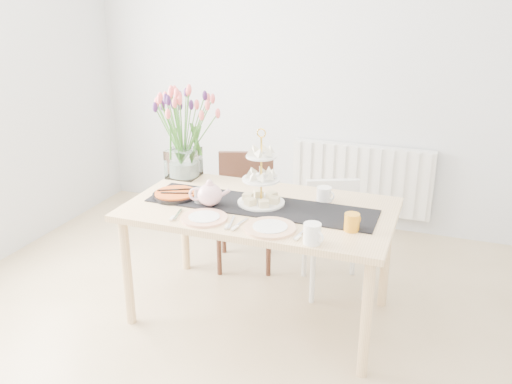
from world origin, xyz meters
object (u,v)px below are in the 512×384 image
(mug_grey, at_px, (201,196))
(chair_white, at_px, (334,228))
(mug_white, at_px, (312,234))
(plate_right, at_px, (270,228))
(plate_left, at_px, (204,218))
(radiator, at_px, (361,179))
(chair_brown, at_px, (246,201))
(tulip_vase, at_px, (182,120))
(tart_tin, at_px, (176,195))
(teapot, at_px, (210,195))
(cake_stand, at_px, (261,186))
(mug_orange, at_px, (352,222))
(cream_jug, at_px, (324,194))
(dining_table, at_px, (260,218))

(mug_grey, bearing_deg, chair_white, 41.21)
(chair_white, bearing_deg, mug_white, -109.25)
(plate_right, bearing_deg, mug_grey, 157.26)
(plate_left, distance_m, plate_right, 0.40)
(mug_grey, bearing_deg, radiator, 66.87)
(chair_brown, height_order, mug_white, mug_white)
(tulip_vase, height_order, tart_tin, tulip_vase)
(chair_brown, distance_m, tulip_vase, 0.82)
(chair_brown, height_order, mug_grey, mug_grey)
(chair_brown, relative_size, teapot, 3.47)
(teapot, bearing_deg, mug_white, -36.88)
(mug_white, bearing_deg, plate_left, -156.26)
(cake_stand, distance_m, mug_orange, 0.62)
(cream_jug, relative_size, plate_left, 0.34)
(tulip_vase, xyz_separation_m, teapot, (0.41, -0.45, -0.33))
(mug_white, bearing_deg, cake_stand, 167.56)
(cream_jug, xyz_separation_m, mug_white, (0.08, -0.60, 0.01))
(dining_table, relative_size, mug_grey, 16.65)
(teapot, height_order, mug_orange, teapot)
(cake_stand, distance_m, mug_white, 0.60)
(mug_white, relative_size, plate_right, 0.38)
(mug_orange, bearing_deg, cream_jug, 61.64)
(tulip_vase, relative_size, plate_right, 2.53)
(cream_jug, distance_m, plate_right, 0.54)
(teapot, relative_size, mug_orange, 2.44)
(chair_brown, relative_size, cream_jug, 9.15)
(tart_tin, bearing_deg, radiator, 61.12)
(tart_tin, bearing_deg, plate_right, -19.45)
(tulip_vase, distance_m, tart_tin, 0.56)
(radiator, distance_m, tart_tin, 1.90)
(radiator, bearing_deg, plate_left, -107.18)
(chair_brown, relative_size, tart_tin, 2.88)
(chair_white, bearing_deg, dining_table, -146.42)
(mug_orange, relative_size, plate_left, 0.37)
(chair_white, bearing_deg, plate_left, -148.64)
(chair_white, xyz_separation_m, teapot, (-0.63, -0.65, 0.40))
(cake_stand, xyz_separation_m, teapot, (-0.28, -0.14, -0.05))
(cream_jug, bearing_deg, cake_stand, -128.54)
(dining_table, relative_size, teapot, 6.63)
(radiator, relative_size, mug_orange, 12.14)
(chair_white, height_order, cake_stand, cake_stand)
(teapot, xyz_separation_m, tart_tin, (-0.27, 0.06, -0.06))
(teapot, relative_size, plate_left, 0.90)
(chair_white, distance_m, mug_orange, 0.83)
(dining_table, relative_size, chair_brown, 1.91)
(teapot, distance_m, mug_white, 0.76)
(mug_white, bearing_deg, mug_grey, -169.95)
(tart_tin, bearing_deg, dining_table, 4.35)
(dining_table, distance_m, mug_white, 0.59)
(chair_white, distance_m, cream_jug, 0.49)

